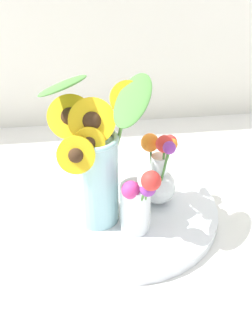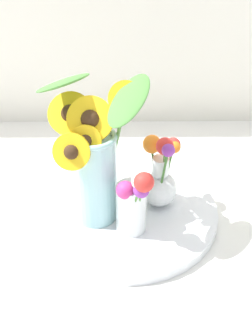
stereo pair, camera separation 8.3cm
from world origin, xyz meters
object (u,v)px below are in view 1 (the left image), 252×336
at_px(mason_jar_sunflowers, 95,160).
at_px(vase_bulb_right, 159,175).
at_px(serving_tray, 126,211).
at_px(vase_small_center, 138,200).

distance_m(mason_jar_sunflowers, vase_bulb_right, 0.16).
bearing_deg(serving_tray, vase_small_center, -79.61).
relative_size(mason_jar_sunflowers, vase_small_center, 1.90).
distance_m(vase_small_center, vase_bulb_right, 0.11).
relative_size(serving_tray, vase_bulb_right, 2.28).
relative_size(vase_small_center, vase_bulb_right, 0.93).
xyz_separation_m(vase_small_center, vase_bulb_right, (0.06, 0.09, -0.01)).
bearing_deg(mason_jar_sunflowers, vase_bulb_right, 14.66).
bearing_deg(vase_small_center, serving_tray, 100.39).
xyz_separation_m(serving_tray, vase_small_center, (0.01, -0.08, 0.09)).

